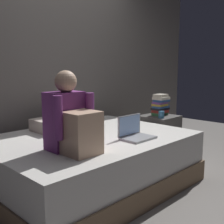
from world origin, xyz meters
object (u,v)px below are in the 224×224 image
object	(u,v)px
nightstand	(159,136)
pillow	(60,124)
person_sitting	(71,121)
bed	(90,161)
laptop	(135,133)
mug	(161,115)
book_stack	(161,105)

from	to	relation	value
nightstand	pillow	size ratio (longest dim) A/B	1.01
person_sitting	nightstand	bearing A→B (deg)	11.30
nightstand	pillow	bearing A→B (deg)	163.92
bed	laptop	xyz separation A→B (m)	(0.24, -0.39, 0.32)
pillow	mug	distance (m)	1.30
bed	mug	distance (m)	1.22
bed	book_stack	size ratio (longest dim) A/B	7.00
laptop	nightstand	bearing A→B (deg)	23.14
bed	person_sitting	distance (m)	0.73
nightstand	bed	bearing A→B (deg)	-177.11
laptop	book_stack	bearing A→B (deg)	23.03
nightstand	mug	world-z (taller)	mug
person_sitting	mug	xyz separation A→B (m)	(1.60, 0.23, -0.17)
nightstand	pillow	distance (m)	1.42
mug	book_stack	bearing A→B (deg)	38.38
bed	laptop	size ratio (longest dim) A/B	6.25
pillow	nightstand	bearing A→B (deg)	-16.08
nightstand	book_stack	xyz separation A→B (m)	(0.04, 0.01, 0.42)
person_sitting	mug	world-z (taller)	person_sitting
person_sitting	pillow	bearing A→B (deg)	61.27
nightstand	person_sitting	size ratio (longest dim) A/B	0.86
bed	pillow	distance (m)	0.56
nightstand	person_sitting	xyz separation A→B (m)	(-1.73, -0.35, 0.50)
person_sitting	book_stack	size ratio (longest dim) A/B	2.29
person_sitting	mug	size ratio (longest dim) A/B	7.28
pillow	book_stack	bearing A→B (deg)	-15.08
book_stack	mug	distance (m)	0.24
bed	book_stack	distance (m)	1.41
bed	book_stack	world-z (taller)	book_stack
nightstand	person_sitting	world-z (taller)	person_sitting
book_stack	mug	bearing A→B (deg)	-141.62
pillow	book_stack	xyz separation A→B (m)	(1.37, -0.37, 0.11)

